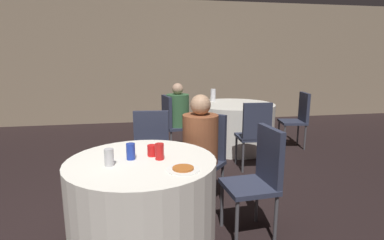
{
  "coord_description": "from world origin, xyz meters",
  "views": [
    {
      "loc": [
        0.16,
        -2.14,
        1.49
      ],
      "look_at": [
        0.71,
        0.92,
        0.85
      ],
      "focal_mm": 28.0,
      "sensor_mm": 36.0,
      "label": 1
    }
  ],
  "objects_px": {
    "chair_far_west": "(172,120)",
    "bottle_far": "(213,95)",
    "soda_can_blue": "(131,151)",
    "soda_can_red": "(160,152)",
    "person_green_jacket": "(182,118)",
    "soda_can_silver": "(109,157)",
    "chair_near_north": "(151,147)",
    "person_floral_shirt": "(197,152)",
    "chair_far_east": "(298,115)",
    "pizza_plate_near": "(183,169)",
    "table_near": "(143,206)",
    "chair_near_east": "(260,172)",
    "chair_near_northeast": "(205,151)",
    "chair_far_south": "(255,130)",
    "table_far": "(233,126)"
  },
  "relations": [
    {
      "from": "bottle_far",
      "to": "table_near",
      "type": "bearing_deg",
      "value": -113.73
    },
    {
      "from": "chair_far_west",
      "to": "bottle_far",
      "type": "relative_size",
      "value": 4.29
    },
    {
      "from": "chair_far_west",
      "to": "soda_can_silver",
      "type": "distance_m",
      "value": 2.56
    },
    {
      "from": "table_near",
      "to": "soda_can_red",
      "type": "relative_size",
      "value": 9.18
    },
    {
      "from": "table_near",
      "to": "chair_near_northeast",
      "type": "xyz_separation_m",
      "value": [
        0.65,
        0.73,
        0.18
      ]
    },
    {
      "from": "chair_near_northeast",
      "to": "person_green_jacket",
      "type": "distance_m",
      "value": 1.67
    },
    {
      "from": "bottle_far",
      "to": "soda_can_silver",
      "type": "bearing_deg",
      "value": -116.6
    },
    {
      "from": "chair_near_north",
      "to": "soda_can_blue",
      "type": "bearing_deg",
      "value": 85.32
    },
    {
      "from": "chair_near_east",
      "to": "chair_near_northeast",
      "type": "distance_m",
      "value": 0.73
    },
    {
      "from": "soda_can_red",
      "to": "soda_can_blue",
      "type": "relative_size",
      "value": 1.0
    },
    {
      "from": "person_floral_shirt",
      "to": "bottle_far",
      "type": "relative_size",
      "value": 5.28
    },
    {
      "from": "pizza_plate_near",
      "to": "soda_can_blue",
      "type": "distance_m",
      "value": 0.46
    },
    {
      "from": "chair_far_west",
      "to": "person_floral_shirt",
      "type": "bearing_deg",
      "value": -10.34
    },
    {
      "from": "chair_near_north",
      "to": "soda_can_silver",
      "type": "bearing_deg",
      "value": 78.97
    },
    {
      "from": "person_floral_shirt",
      "to": "soda_can_silver",
      "type": "relative_size",
      "value": 9.41
    },
    {
      "from": "person_floral_shirt",
      "to": "chair_near_north",
      "type": "bearing_deg",
      "value": 1.72
    },
    {
      "from": "chair_far_east",
      "to": "soda_can_red",
      "type": "distance_m",
      "value": 3.48
    },
    {
      "from": "soda_can_silver",
      "to": "soda_can_blue",
      "type": "bearing_deg",
      "value": 37.04
    },
    {
      "from": "chair_near_northeast",
      "to": "person_floral_shirt",
      "type": "height_order",
      "value": "person_floral_shirt"
    },
    {
      "from": "soda_can_silver",
      "to": "bottle_far",
      "type": "distance_m",
      "value": 3.39
    },
    {
      "from": "chair_far_south",
      "to": "soda_can_silver",
      "type": "xyz_separation_m",
      "value": [
        -1.72,
        -1.58,
        0.25
      ]
    },
    {
      "from": "chair_near_northeast",
      "to": "table_far",
      "type": "bearing_deg",
      "value": -74.35
    },
    {
      "from": "chair_far_south",
      "to": "chair_near_east",
      "type": "bearing_deg",
      "value": -107.03
    },
    {
      "from": "chair_far_west",
      "to": "bottle_far",
      "type": "bearing_deg",
      "value": 114.47
    },
    {
      "from": "chair_near_east",
      "to": "soda_can_silver",
      "type": "xyz_separation_m",
      "value": [
        -1.2,
        -0.15,
        0.25
      ]
    },
    {
      "from": "table_far",
      "to": "chair_near_northeast",
      "type": "distance_m",
      "value": 2.08
    },
    {
      "from": "chair_near_north",
      "to": "soda_can_silver",
      "type": "height_order",
      "value": "chair_near_north"
    },
    {
      "from": "table_near",
      "to": "chair_near_east",
      "type": "relative_size",
      "value": 1.2
    },
    {
      "from": "chair_near_north",
      "to": "soda_can_blue",
      "type": "xyz_separation_m",
      "value": [
        -0.19,
        -0.94,
        0.25
      ]
    },
    {
      "from": "soda_can_blue",
      "to": "soda_can_red",
      "type": "bearing_deg",
      "value": -10.92
    },
    {
      "from": "person_green_jacket",
      "to": "soda_can_silver",
      "type": "distance_m",
      "value": 2.64
    },
    {
      "from": "chair_near_north",
      "to": "bottle_far",
      "type": "relative_size",
      "value": 4.29
    },
    {
      "from": "chair_far_east",
      "to": "person_green_jacket",
      "type": "height_order",
      "value": "person_green_jacket"
    },
    {
      "from": "chair_near_northeast",
      "to": "soda_can_silver",
      "type": "relative_size",
      "value": 7.65
    },
    {
      "from": "chair_far_south",
      "to": "person_green_jacket",
      "type": "distance_m",
      "value": 1.23
    },
    {
      "from": "chair_near_east",
      "to": "person_green_jacket",
      "type": "distance_m",
      "value": 2.34
    },
    {
      "from": "chair_far_west",
      "to": "chair_far_east",
      "type": "bearing_deg",
      "value": 78.92
    },
    {
      "from": "chair_far_south",
      "to": "person_floral_shirt",
      "type": "bearing_deg",
      "value": -133.89
    },
    {
      "from": "chair_near_east",
      "to": "chair_near_north",
      "type": "xyz_separation_m",
      "value": [
        -0.86,
        0.9,
        0.0
      ]
    },
    {
      "from": "chair_far_south",
      "to": "person_floral_shirt",
      "type": "distance_m",
      "value": 1.31
    },
    {
      "from": "chair_far_east",
      "to": "pizza_plate_near",
      "type": "relative_size",
      "value": 4.06
    },
    {
      "from": "person_floral_shirt",
      "to": "soda_can_silver",
      "type": "distance_m",
      "value": 1.05
    },
    {
      "from": "soda_can_blue",
      "to": "table_near",
      "type": "bearing_deg",
      "value": -19.25
    },
    {
      "from": "person_green_jacket",
      "to": "soda_can_silver",
      "type": "relative_size",
      "value": 9.19
    },
    {
      "from": "table_far",
      "to": "person_green_jacket",
      "type": "bearing_deg",
      "value": -168.15
    },
    {
      "from": "chair_far_south",
      "to": "chair_near_north",
      "type": "bearing_deg",
      "value": -156.03
    },
    {
      "from": "chair_near_northeast",
      "to": "chair_far_west",
      "type": "bearing_deg",
      "value": -42.73
    },
    {
      "from": "soda_can_blue",
      "to": "chair_near_north",
      "type": "bearing_deg",
      "value": 78.74
    },
    {
      "from": "chair_near_northeast",
      "to": "chair_near_north",
      "type": "height_order",
      "value": "same"
    },
    {
      "from": "chair_near_northeast",
      "to": "person_floral_shirt",
      "type": "bearing_deg",
      "value": 90.0
    }
  ]
}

